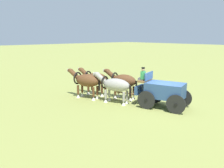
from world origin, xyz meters
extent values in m
plane|color=olive|center=(0.00, 0.00, 0.00)|extent=(220.00, 220.00, 0.00)
cube|color=#2D4C7A|center=(0.00, 0.00, 1.24)|extent=(2.87, 2.24, 1.03)
cube|color=brown|center=(1.44, 0.45, 1.79)|extent=(0.95, 1.51, 0.12)
cube|color=#2D4C7A|center=(1.82, 0.56, 1.07)|extent=(0.60, 1.27, 0.60)
cube|color=#2D4C7A|center=(1.15, 0.36, 2.13)|extent=(0.47, 1.37, 0.55)
cube|color=black|center=(0.00, 0.00, 0.62)|extent=(2.69, 0.97, 0.16)
cylinder|color=black|center=(0.70, 1.14, 0.62)|extent=(1.21, 0.44, 1.25)
cylinder|color=black|center=(0.70, 1.14, 0.62)|extent=(0.24, 0.23, 0.20)
cylinder|color=black|center=(1.22, -0.55, 0.62)|extent=(1.21, 0.44, 1.25)
cylinder|color=black|center=(1.22, -0.55, 0.62)|extent=(0.24, 0.23, 0.20)
cylinder|color=black|center=(-1.22, 0.55, 0.62)|extent=(1.21, 0.44, 1.25)
cylinder|color=black|center=(-1.22, 0.55, 0.62)|extent=(0.24, 0.23, 0.20)
cylinder|color=black|center=(-0.70, -1.14, 0.62)|extent=(1.21, 0.44, 1.25)
cylinder|color=black|center=(-0.70, -1.14, 0.62)|extent=(0.24, 0.23, 0.20)
cylinder|color=brown|center=(2.44, 0.76, 0.67)|extent=(2.51, 0.86, 0.10)
cube|color=slate|center=(1.45, 0.81, 1.93)|extent=(0.48, 0.42, 0.16)
cube|color=#338C4C|center=(1.34, 0.78, 2.21)|extent=(0.34, 0.41, 0.55)
sphere|color=tan|center=(1.34, 0.78, 2.59)|extent=(0.22, 0.22, 0.22)
cylinder|color=black|center=(1.34, 0.78, 2.72)|extent=(0.24, 0.24, 0.08)
ellipsoid|color=#9E998E|center=(3.11, 1.64, 1.36)|extent=(2.35, 1.54, 0.94)
cylinder|color=#9E998E|center=(3.76, 2.11, 0.63)|extent=(0.18, 0.18, 0.67)
cone|color=silver|center=(3.76, 2.11, 0.14)|extent=(0.30, 0.30, 0.29)
cylinder|color=#9E998E|center=(3.91, 1.62, 0.63)|extent=(0.18, 0.18, 0.67)
cone|color=silver|center=(3.91, 1.62, 0.14)|extent=(0.30, 0.30, 0.29)
cylinder|color=#9E998E|center=(2.31, 1.67, 0.63)|extent=(0.18, 0.18, 0.67)
cone|color=silver|center=(2.31, 1.67, 0.14)|extent=(0.30, 0.30, 0.29)
cylinder|color=#9E998E|center=(2.47, 1.17, 0.63)|extent=(0.18, 0.18, 0.67)
cone|color=silver|center=(2.47, 1.17, 0.14)|extent=(0.30, 0.30, 0.29)
cylinder|color=#9E998E|center=(4.40, 2.04, 1.76)|extent=(1.01, 0.62, 0.81)
ellipsoid|color=#9E998E|center=(4.75, 2.15, 2.02)|extent=(0.65, 0.43, 0.32)
cube|color=silver|center=(5.01, 2.23, 2.02)|extent=(0.09, 0.11, 0.24)
torus|color=black|center=(4.04, 1.93, 1.46)|extent=(0.40, 0.96, 0.97)
cylinder|color=black|center=(2.03, 1.31, 1.06)|extent=(0.14, 0.14, 0.80)
ellipsoid|color=brown|center=(3.50, 0.40, 1.45)|extent=(2.13, 1.51, 0.98)
cylinder|color=brown|center=(4.06, 0.86, 0.67)|extent=(0.18, 0.18, 0.72)
cone|color=silver|center=(4.06, 0.86, 0.16)|extent=(0.30, 0.30, 0.31)
cylinder|color=brown|center=(4.22, 0.34, 0.67)|extent=(0.18, 0.18, 0.72)
cone|color=silver|center=(4.22, 0.34, 0.16)|extent=(0.30, 0.30, 0.31)
cylinder|color=brown|center=(2.77, 0.46, 0.67)|extent=(0.18, 0.18, 0.72)
cone|color=silver|center=(2.77, 0.46, 0.16)|extent=(0.30, 0.30, 0.31)
cylinder|color=brown|center=(2.93, -0.06, 0.67)|extent=(0.18, 0.18, 0.72)
cone|color=silver|center=(2.93, -0.06, 0.16)|extent=(0.30, 0.30, 0.31)
cylinder|color=brown|center=(4.67, 0.76, 1.86)|extent=(1.01, 0.62, 0.81)
ellipsoid|color=brown|center=(5.03, 0.87, 2.12)|extent=(0.65, 0.43, 0.32)
cube|color=silver|center=(5.29, 0.96, 2.12)|extent=(0.09, 0.11, 0.24)
torus|color=black|center=(4.32, 0.66, 1.55)|extent=(0.41, 1.00, 1.01)
cylinder|color=black|center=(2.53, 0.10, 1.15)|extent=(0.14, 0.14, 0.80)
ellipsoid|color=brown|center=(5.60, 2.41, 1.44)|extent=(2.33, 1.57, 0.98)
cylinder|color=brown|center=(6.23, 2.89, 0.66)|extent=(0.18, 0.18, 0.72)
cone|color=silver|center=(6.23, 2.89, 0.15)|extent=(0.30, 0.30, 0.31)
cylinder|color=brown|center=(6.39, 2.37, 0.66)|extent=(0.18, 0.18, 0.72)
cone|color=silver|center=(6.39, 2.37, 0.15)|extent=(0.30, 0.30, 0.31)
cylinder|color=brown|center=(4.80, 2.45, 0.66)|extent=(0.18, 0.18, 0.72)
cone|color=silver|center=(4.80, 2.45, 0.15)|extent=(0.30, 0.30, 0.31)
cylinder|color=brown|center=(4.96, 1.93, 0.66)|extent=(0.18, 0.18, 0.72)
cone|color=silver|center=(4.96, 1.93, 0.15)|extent=(0.30, 0.30, 0.31)
cylinder|color=brown|center=(6.86, 2.80, 1.85)|extent=(1.01, 0.62, 0.81)
ellipsoid|color=brown|center=(7.22, 2.91, 2.10)|extent=(0.65, 0.43, 0.32)
cube|color=silver|center=(7.48, 2.99, 2.10)|extent=(0.09, 0.11, 0.24)
torus|color=black|center=(6.51, 2.69, 1.54)|extent=(0.41, 1.00, 1.01)
cylinder|color=black|center=(4.53, 2.08, 1.14)|extent=(0.14, 0.14, 0.80)
ellipsoid|color=brown|center=(5.98, 1.17, 1.37)|extent=(2.15, 1.50, 0.97)
cylinder|color=brown|center=(6.55, 1.62, 0.62)|extent=(0.18, 0.18, 0.67)
cone|color=silver|center=(6.55, 1.62, 0.14)|extent=(0.30, 0.30, 0.29)
cylinder|color=brown|center=(6.71, 1.11, 0.62)|extent=(0.18, 0.18, 0.67)
cone|color=silver|center=(6.71, 1.11, 0.14)|extent=(0.30, 0.30, 0.29)
cylinder|color=brown|center=(5.25, 1.22, 0.62)|extent=(0.18, 0.18, 0.67)
cone|color=silver|center=(5.25, 1.22, 0.14)|extent=(0.30, 0.30, 0.29)
cylinder|color=brown|center=(5.41, 0.71, 0.62)|extent=(0.18, 0.18, 0.67)
cone|color=silver|center=(5.41, 0.71, 0.14)|extent=(0.30, 0.30, 0.29)
cylinder|color=brown|center=(7.17, 1.54, 1.78)|extent=(1.01, 0.62, 0.81)
ellipsoid|color=brown|center=(7.52, 1.64, 2.03)|extent=(0.65, 0.43, 0.32)
cube|color=silver|center=(7.79, 1.73, 2.03)|extent=(0.09, 0.11, 0.24)
torus|color=black|center=(6.82, 1.43, 1.47)|extent=(0.41, 0.99, 1.00)
cylinder|color=black|center=(5.00, 0.87, 1.07)|extent=(0.14, 0.14, 0.80)
camera|label=1|loc=(-8.98, 13.12, 4.94)|focal=37.48mm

